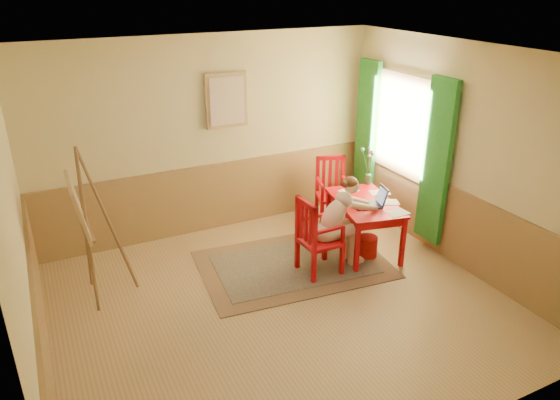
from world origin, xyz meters
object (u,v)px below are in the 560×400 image
chair_back (332,191)px  laptop (372,202)px  table (365,207)px  easel (82,212)px  figure (339,219)px  chair_left (317,237)px

chair_back → laptop: (-0.09, -1.12, 0.27)m
table → easel: size_ratio=0.72×
table → chair_back: bearing=85.0°
laptop → easel: (-3.47, 0.59, 0.32)m
chair_back → figure: 1.36m
figure → laptop: bearing=7.2°
table → chair_back: 0.97m
figure → easel: size_ratio=0.66×
figure → laptop: figure is taller
chair_left → table: bearing=16.1°
chair_left → laptop: chair_left is taller
figure → table: bearing=22.4°
laptop → table: bearing=87.5°
easel → table: bearing=-7.1°
chair_left → figure: bearing=4.8°
easel → chair_left: bearing=-14.9°
figure → laptop: (0.54, 0.07, 0.10)m
table → laptop: (-0.01, -0.16, 0.14)m
laptop → easel: bearing=170.3°
table → chair_back: chair_back is taller
chair_back → easel: easel is taller
chair_back → figure: figure is taller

